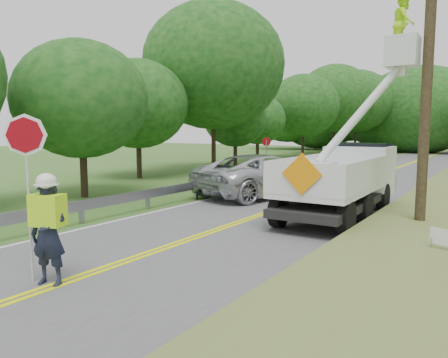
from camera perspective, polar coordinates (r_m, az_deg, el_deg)
The scene contains 11 objects.
ground at distance 8.92m, azimuth -22.39°, elevation -13.38°, with size 140.00×140.00×0.00m, color #365920.
road at distance 20.13m, azimuth 12.66°, elevation -2.03°, with size 7.20×96.00×0.03m.
guardrail at distance 22.57m, azimuth 3.95°, elevation 0.42°, with size 0.18×48.00×0.77m.
treeline_left at distance 39.63m, azimuth 7.54°, elevation 11.07°, with size 10.71×56.76×11.79m.
treeline_horizon at distance 61.42m, azimuth 27.11°, elevation 8.23°, with size 55.85×14.38×11.53m.
flagger at distance 8.79m, azimuth -22.41°, elevation -5.73°, with size 1.17×0.71×3.25m.
bucket_truck at distance 15.82m, azimuth 16.61°, elevation 1.17°, with size 3.61×7.08×6.86m.
suv_silver at distance 19.32m, azimuth 5.32°, elevation 0.55°, with size 3.09×6.70×1.86m, color silver.
suv_darkgrey at distance 30.58m, azimuth 17.00°, elevation 2.08°, with size 1.96×4.83×1.40m, color #3D3F45.
stop_sign_permanent at distance 25.25m, azimuth 5.65°, elevation 3.64°, with size 0.54×0.09×2.54m.
yard_sign at distance 10.85m, azimuth 27.01°, elevation -7.05°, with size 0.50×0.21×0.76m.
Camera 1 is at (7.02, -4.63, 2.97)m, focal length 34.31 mm.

